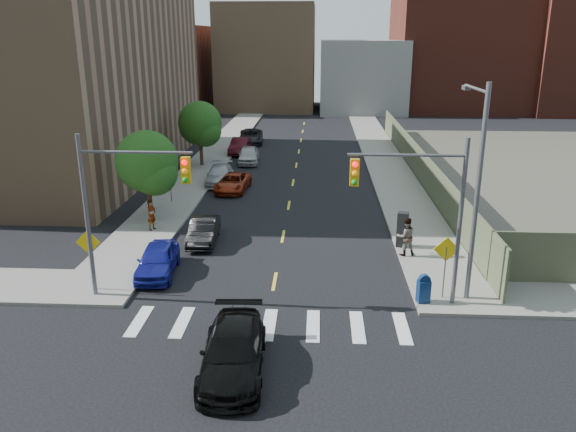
# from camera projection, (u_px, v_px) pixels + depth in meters

# --- Properties ---
(ground) EXTENTS (160.00, 160.00, 0.00)m
(ground) POSITION_uv_depth(u_px,v_px,m) (255.00, 386.00, 17.86)
(ground) COLOR black
(ground) RESTS_ON ground
(sidewalk_nw) EXTENTS (3.50, 73.00, 0.15)m
(sidewalk_nw) POSITION_uv_depth(u_px,v_px,m) (225.00, 143.00, 57.68)
(sidewalk_nw) COLOR gray
(sidewalk_nw) RESTS_ON ground
(sidewalk_ne) EXTENTS (3.50, 73.00, 0.15)m
(sidewalk_ne) POSITION_uv_depth(u_px,v_px,m) (376.00, 145.00, 56.87)
(sidewalk_ne) COLOR gray
(sidewalk_ne) RESTS_ON ground
(fence_north) EXTENTS (0.12, 44.00, 2.50)m
(fence_north) POSITION_uv_depth(u_px,v_px,m) (418.00, 162.00, 43.58)
(fence_north) COLOR #5C6144
(fence_north) RESTS_ON ground
(building_nw) EXTENTS (22.00, 30.00, 16.00)m
(building_nw) POSITION_uv_depth(u_px,v_px,m) (23.00, 70.00, 45.07)
(building_nw) COLOR #8C6B4C
(building_nw) RESTS_ON ground
(bg_bldg_west) EXTENTS (14.00, 18.00, 12.00)m
(bg_bldg_west) POSITION_uv_depth(u_px,v_px,m) (160.00, 68.00, 83.70)
(bg_bldg_west) COLOR #592319
(bg_bldg_west) RESTS_ON ground
(bg_bldg_midwest) EXTENTS (14.00, 16.00, 15.00)m
(bg_bldg_midwest) POSITION_uv_depth(u_px,v_px,m) (268.00, 57.00, 84.30)
(bg_bldg_midwest) COLOR #8C6B4C
(bg_bldg_midwest) RESTS_ON ground
(bg_bldg_center) EXTENTS (12.00, 16.00, 10.00)m
(bg_bldg_center) POSITION_uv_depth(u_px,v_px,m) (361.00, 76.00, 82.43)
(bg_bldg_center) COLOR gray
(bg_bldg_center) RESTS_ON ground
(bg_bldg_east) EXTENTS (18.00, 18.00, 16.00)m
(bg_bldg_east) POSITION_uv_depth(u_px,v_px,m) (457.00, 54.00, 82.67)
(bg_bldg_east) COLOR #592319
(bg_bldg_east) RESTS_ON ground
(bg_bldg_fareast) EXTENTS (14.00, 16.00, 18.00)m
(bg_bldg_fareast) POSITION_uv_depth(u_px,v_px,m) (575.00, 48.00, 79.62)
(bg_bldg_fareast) COLOR #592319
(bg_bldg_fareast) RESTS_ON ground
(signal_nw) EXTENTS (4.59, 0.30, 7.00)m
(signal_nw) POSITION_uv_depth(u_px,v_px,m) (121.00, 195.00, 22.49)
(signal_nw) COLOR #59595E
(signal_nw) RESTS_ON ground
(signal_ne) EXTENTS (4.59, 0.30, 7.00)m
(signal_ne) POSITION_uv_depth(u_px,v_px,m) (423.00, 200.00, 21.86)
(signal_ne) COLOR #59595E
(signal_ne) RESTS_ON ground
(streetlight_ne) EXTENTS (0.25, 3.70, 9.00)m
(streetlight_ne) POSITION_uv_depth(u_px,v_px,m) (476.00, 178.00, 22.38)
(streetlight_ne) COLOR #59595E
(streetlight_ne) RESTS_ON ground
(warn_sign_nw) EXTENTS (1.06, 0.06, 2.83)m
(warn_sign_nw) POSITION_uv_depth(u_px,v_px,m) (89.00, 249.00, 23.83)
(warn_sign_nw) COLOR #59595E
(warn_sign_nw) RESTS_ON ground
(warn_sign_ne) EXTENTS (1.06, 0.06, 2.83)m
(warn_sign_ne) POSITION_uv_depth(u_px,v_px,m) (446.00, 256.00, 23.05)
(warn_sign_ne) COLOR #59595E
(warn_sign_ne) RESTS_ON ground
(warn_sign_midwest) EXTENTS (1.06, 0.06, 2.83)m
(warn_sign_midwest) POSITION_uv_depth(u_px,v_px,m) (170.00, 174.00, 36.66)
(warn_sign_midwest) COLOR #59595E
(warn_sign_midwest) RESTS_ON ground
(tree_west_near) EXTENTS (3.66, 3.64, 5.52)m
(tree_west_near) POSITION_uv_depth(u_px,v_px,m) (147.00, 165.00, 32.46)
(tree_west_near) COLOR #332114
(tree_west_near) RESTS_ON ground
(tree_west_far) EXTENTS (3.66, 3.64, 5.52)m
(tree_west_far) POSITION_uv_depth(u_px,v_px,m) (200.00, 126.00, 46.72)
(tree_west_far) COLOR #332114
(tree_west_far) RESTS_ON ground
(parked_car_blue) EXTENTS (2.02, 4.27, 1.41)m
(parked_car_blue) POSITION_uv_depth(u_px,v_px,m) (158.00, 260.00, 26.06)
(parked_car_blue) COLOR navy
(parked_car_blue) RESTS_ON ground
(parked_car_black) EXTENTS (1.61, 4.04, 1.31)m
(parked_car_black) POSITION_uv_depth(u_px,v_px,m) (204.00, 231.00, 30.11)
(parked_car_black) COLOR black
(parked_car_black) RESTS_ON ground
(parked_car_red) EXTENTS (2.35, 4.56, 1.23)m
(parked_car_red) POSITION_uv_depth(u_px,v_px,m) (233.00, 183.00, 40.13)
(parked_car_red) COLOR maroon
(parked_car_red) RESTS_ON ground
(parked_car_silver) EXTENTS (2.19, 4.75, 1.35)m
(parked_car_silver) POSITION_uv_depth(u_px,v_px,m) (220.00, 175.00, 42.05)
(parked_car_silver) COLOR #ABADB2
(parked_car_silver) RESTS_ON ground
(parked_car_white) EXTENTS (2.05, 4.45, 1.48)m
(parked_car_white) POSITION_uv_depth(u_px,v_px,m) (248.00, 155.00, 48.82)
(parked_car_white) COLOR #B7B7B7
(parked_car_white) RESTS_ON ground
(parked_car_maroon) EXTENTS (1.75, 4.49, 1.46)m
(parked_car_maroon) POSITION_uv_depth(u_px,v_px,m) (240.00, 146.00, 52.77)
(parked_car_maroon) COLOR #3E0C15
(parked_car_maroon) RESTS_ON ground
(parked_car_grey) EXTENTS (2.82, 5.34, 1.43)m
(parked_car_grey) POSITION_uv_depth(u_px,v_px,m) (251.00, 136.00, 57.97)
(parked_car_grey) COLOR #222227
(parked_car_grey) RESTS_ON ground
(black_sedan) EXTENTS (2.31, 5.13, 1.46)m
(black_sedan) POSITION_uv_depth(u_px,v_px,m) (233.00, 351.00, 18.46)
(black_sedan) COLOR black
(black_sedan) RESTS_ON ground
(mailbox) EXTENTS (0.57, 0.48, 1.22)m
(mailbox) POSITION_uv_depth(u_px,v_px,m) (424.00, 289.00, 23.00)
(mailbox) COLOR navy
(mailbox) RESTS_ON sidewalk_ne
(payphone) EXTENTS (0.65, 0.58, 1.85)m
(payphone) POSITION_uv_depth(u_px,v_px,m) (402.00, 230.00, 29.00)
(payphone) COLOR black
(payphone) RESTS_ON sidewalk_ne
(pedestrian_west) EXTENTS (0.63, 0.75, 1.75)m
(pedestrian_west) POSITION_uv_depth(u_px,v_px,m) (151.00, 215.00, 31.54)
(pedestrian_west) COLOR gray
(pedestrian_west) RESTS_ON sidewalk_nw
(pedestrian_east) EXTENTS (1.07, 0.91, 1.95)m
(pedestrian_east) POSITION_uv_depth(u_px,v_px,m) (406.00, 237.00, 27.85)
(pedestrian_east) COLOR gray
(pedestrian_east) RESTS_ON sidewalk_ne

